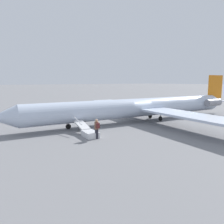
# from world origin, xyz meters

# --- Properties ---
(ground_plane) EXTENTS (600.00, 600.00, 0.00)m
(ground_plane) POSITION_xyz_m (0.00, 0.00, 0.00)
(ground_plane) COLOR slate
(airplane_main) EXTENTS (32.86, 25.52, 5.84)m
(airplane_main) POSITION_xyz_m (-0.89, 0.09, 1.74)
(airplane_main) COLOR silver
(airplane_main) RESTS_ON ground
(boarding_stairs) EXTENTS (1.38, 4.09, 1.53)m
(boarding_stairs) POSITION_xyz_m (8.56, 2.85, 0.35)
(boarding_stairs) COLOR silver
(boarding_stairs) RESTS_ON ground
(passenger) EXTENTS (0.36, 0.55, 1.74)m
(passenger) POSITION_xyz_m (8.45, 4.13, 1.00)
(passenger) COLOR #23232D
(passenger) RESTS_ON ground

